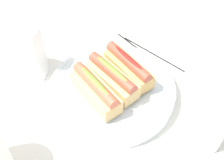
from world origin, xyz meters
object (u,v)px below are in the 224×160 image
hotdog_front (128,67)px  water_glass (208,132)px  serving_bowl (112,90)px  napkin_box (23,52)px  chopstick_far (153,53)px  hotdog_side (95,90)px  hotdog_back (112,78)px  chopstick_near (142,52)px

hotdog_front → water_glass: (-0.24, 0.05, -0.02)m
serving_bowl → napkin_box: 0.25m
chopstick_far → hotdog_side: bearing=92.1°
hotdog_front → serving_bowl: bearing=78.0°
hotdog_side → chopstick_far: size_ratio=0.72×
hotdog_back → chopstick_near: bearing=-83.8°
hotdog_front → chopstick_far: (0.00, -0.14, -0.06)m
hotdog_back → hotdog_side: (0.01, 0.05, 0.00)m
hotdog_side → chopstick_near: size_ratio=0.72×
serving_bowl → water_glass: 0.25m
chopstick_near → water_glass: bearing=162.2°
hotdog_side → chopstick_far: 0.26m
serving_bowl → water_glass: size_ratio=3.58×
hotdog_side → chopstick_near: hotdog_side is taller
napkin_box → chopstick_far: bearing=-149.6°
serving_bowl → hotdog_front: hotdog_front is taller
chopstick_near → chopstick_far: size_ratio=1.00×
hotdog_back → napkin_box: napkin_box is taller
hotdog_front → chopstick_far: size_ratio=0.72×
water_glass → napkin_box: size_ratio=0.60×
hotdog_front → water_glass: 0.25m
hotdog_front → napkin_box: napkin_box is taller
hotdog_front → hotdog_side: bearing=78.0°
water_glass → hotdog_side: bearing=13.0°
hotdog_side → water_glass: (-0.26, -0.06, -0.02)m
serving_bowl → hotdog_side: hotdog_side is taller
hotdog_front → napkin_box: bearing=25.5°
water_glass → chopstick_near: bearing=-33.3°
hotdog_back → hotdog_side: same height
napkin_box → chopstick_near: (-0.22, -0.25, -0.07)m
hotdog_back → chopstick_far: 0.21m
hotdog_back → napkin_box: size_ratio=1.05×
water_glass → napkin_box: 0.50m
serving_bowl → chopstick_near: size_ratio=1.47×
chopstick_near → napkin_box: bearing=64.4°
serving_bowl → hotdog_front: size_ratio=2.04×
serving_bowl → napkin_box: napkin_box is taller
hotdog_side → chopstick_near: 0.25m
napkin_box → hotdog_back: bearing=179.1°
chopstick_near → chopstick_far: bearing=-142.7°
chopstick_far → water_glass: bearing=148.7°
chopstick_near → hotdog_front: bearing=118.9°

